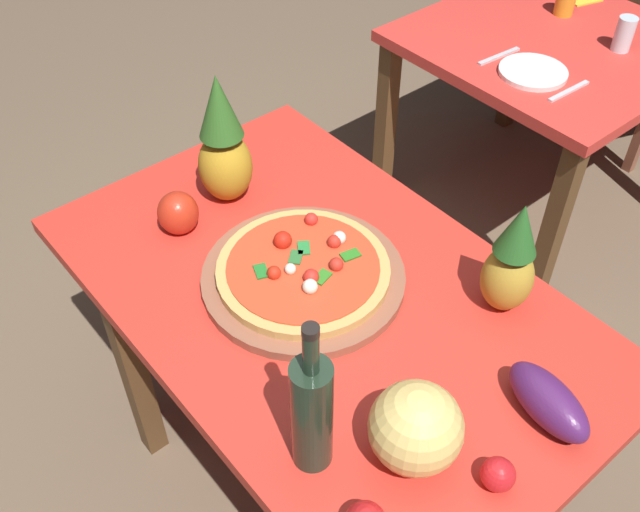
% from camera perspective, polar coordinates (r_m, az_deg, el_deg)
% --- Properties ---
extents(ground_plane, '(10.00, 10.00, 0.00)m').
position_cam_1_polar(ground_plane, '(2.24, 0.27, -15.41)').
color(ground_plane, brown).
extents(display_table, '(1.33, 0.82, 0.72)m').
position_cam_1_polar(display_table, '(1.72, 0.34, -4.77)').
color(display_table, brown).
rests_on(display_table, ground_plane).
extents(background_table, '(0.90, 0.89, 0.72)m').
position_cam_1_polar(background_table, '(2.78, 17.50, 14.06)').
color(background_table, brown).
rests_on(background_table, ground_plane).
extents(pizza_board, '(0.47, 0.47, 0.02)m').
position_cam_1_polar(pizza_board, '(1.67, -1.32, -1.69)').
color(pizza_board, '#90543D').
rests_on(pizza_board, display_table).
extents(pizza, '(0.40, 0.40, 0.06)m').
position_cam_1_polar(pizza, '(1.65, -1.30, -0.98)').
color(pizza, tan).
rests_on(pizza, pizza_board).
extents(wine_bottle, '(0.08, 0.08, 0.37)m').
position_cam_1_polar(wine_bottle, '(1.29, -0.66, -12.18)').
color(wine_bottle, '#1E2F21').
rests_on(wine_bottle, display_table).
extents(pineapple_left, '(0.11, 0.11, 0.29)m').
position_cam_1_polar(pineapple_left, '(1.59, 14.76, -0.52)').
color(pineapple_left, '#B5932F').
rests_on(pineapple_left, display_table).
extents(pineapple_right, '(0.14, 0.14, 0.36)m').
position_cam_1_polar(pineapple_right, '(1.82, -7.61, 8.57)').
color(pineapple_right, '#BD8F22').
rests_on(pineapple_right, display_table).
extents(melon, '(0.18, 0.18, 0.18)m').
position_cam_1_polar(melon, '(1.35, 7.52, -13.22)').
color(melon, '#EECB6E').
rests_on(melon, display_table).
extents(bell_pepper, '(0.10, 0.10, 0.11)m').
position_cam_1_polar(bell_pepper, '(1.81, -11.08, 3.34)').
color(bell_pepper, red).
rests_on(bell_pepper, display_table).
extents(eggplant, '(0.21, 0.12, 0.09)m').
position_cam_1_polar(eggplant, '(1.49, 17.48, -10.82)').
color(eggplant, '#4D1F57').
rests_on(eggplant, display_table).
extents(tomato_by_bottle, '(0.06, 0.06, 0.06)m').
position_cam_1_polar(tomato_by_bottle, '(1.39, 13.80, -16.30)').
color(tomato_by_bottle, red).
rests_on(tomato_by_bottle, display_table).
extents(drinking_glass_juice, '(0.07, 0.07, 0.10)m').
position_cam_1_polar(drinking_glass_juice, '(2.89, 18.72, 18.47)').
color(drinking_glass_juice, orange).
rests_on(drinking_glass_juice, background_table).
extents(drinking_glass_water, '(0.06, 0.06, 0.11)m').
position_cam_1_polar(drinking_glass_water, '(2.71, 22.76, 15.77)').
color(drinking_glass_water, silver).
rests_on(drinking_glass_water, background_table).
extents(dinner_plate, '(0.22, 0.22, 0.02)m').
position_cam_1_polar(dinner_plate, '(2.50, 16.37, 13.69)').
color(dinner_plate, white).
rests_on(dinner_plate, background_table).
extents(fork_utensil, '(0.03, 0.18, 0.01)m').
position_cam_1_polar(fork_utensil, '(2.57, 13.86, 14.98)').
color(fork_utensil, silver).
rests_on(fork_utensil, background_table).
extents(knife_utensil, '(0.02, 0.18, 0.01)m').
position_cam_1_polar(knife_utensil, '(2.44, 18.94, 12.14)').
color(knife_utensil, silver).
rests_on(knife_utensil, background_table).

